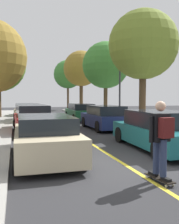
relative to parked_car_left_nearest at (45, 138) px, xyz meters
name	(u,v)px	position (x,y,z in m)	size (l,w,h in m)	color
ground	(128,167)	(2.08, -1.54, -0.66)	(80.00, 80.00, 0.00)	#2D2D30
center_line	(88,142)	(2.08, 2.46, -0.66)	(0.12, 39.20, 0.01)	gold
parked_car_left_nearest	(45,138)	(0.00, 0.00, 0.00)	(1.92, 4.31, 1.34)	#BCAD89
parked_car_left_near	(32,119)	(0.00, 6.07, 0.06)	(1.96, 4.37, 1.47)	maroon
parked_car_left_far	(27,113)	(0.00, 11.70, 0.03)	(2.04, 4.26, 1.39)	#BCAD89
parked_car_left_farthest	(25,110)	(0.00, 17.29, -0.04)	(2.05, 4.11, 1.27)	#BCAD89
parked_car_right_nearest	(158,131)	(4.17, 0.38, 0.01)	(2.12, 4.66, 1.40)	#196066
parked_car_right_near	(105,118)	(4.17, 6.25, 0.02)	(1.93, 4.12, 1.39)	navy
parked_car_right_far	(81,112)	(4.17, 11.98, 0.01)	(1.98, 4.69, 1.35)	#1E5B33
street_tree_right_nearest	(143,45)	(6.39, 5.85, 4.27)	(4.07, 4.07, 6.85)	#4C3823
street_tree_right_near	(106,65)	(6.39, 12.30, 3.84)	(3.86, 3.86, 6.31)	#4C3823
street_tree_right_far	(81,69)	(6.39, 20.52, 4.39)	(4.02, 4.02, 6.95)	#4C3823
street_tree_right_farthest	(68,74)	(6.39, 28.15, 4.39)	(4.03, 4.03, 6.94)	#4C3823
streetlamp	(120,76)	(5.92, 8.17, 2.66)	(0.36, 0.24, 5.56)	#38383D
skateboard	(159,178)	(2.23, -2.88, -0.58)	(0.33, 0.86, 0.10)	black
skateboarder	(161,135)	(2.23, -2.91, 0.42)	(0.59, 0.71, 1.72)	black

